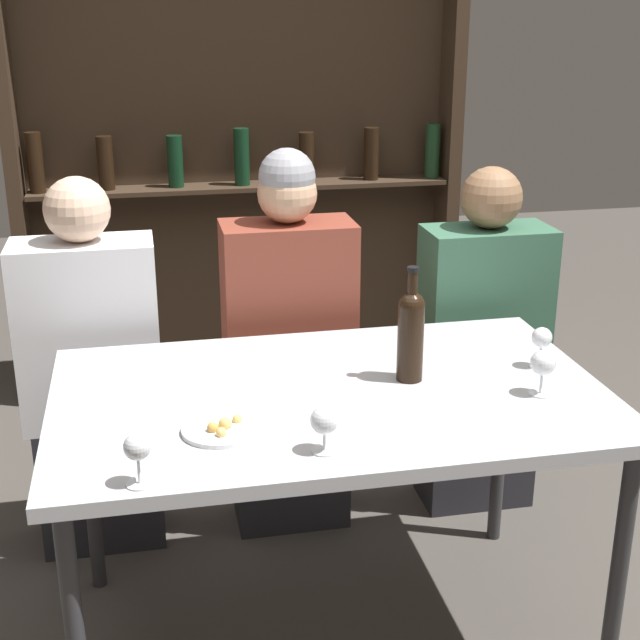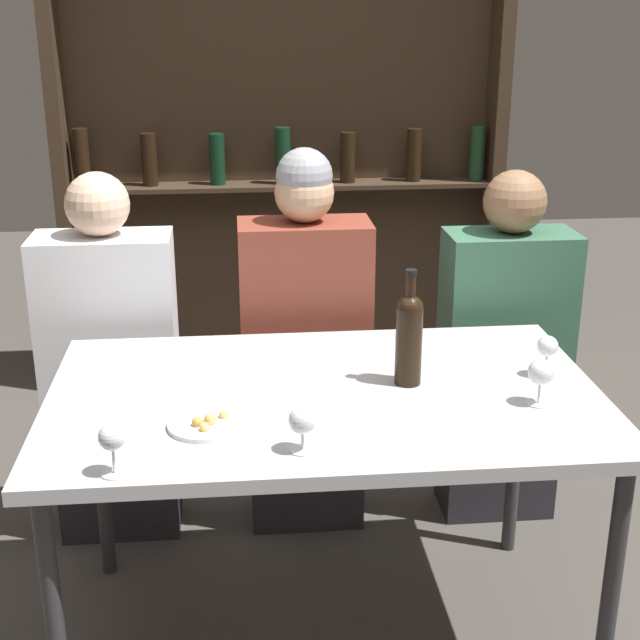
{
  "view_description": "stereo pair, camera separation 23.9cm",
  "coord_description": "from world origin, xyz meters",
  "px_view_note": "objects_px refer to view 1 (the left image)",
  "views": [
    {
      "loc": [
        -0.45,
        -2.07,
        1.73
      ],
      "look_at": [
        0.0,
        0.13,
        0.92
      ],
      "focal_mm": 50.0,
      "sensor_mm": 36.0,
      "label": 1
    },
    {
      "loc": [
        -0.22,
        -2.11,
        1.73
      ],
      "look_at": [
        0.0,
        0.13,
        0.92
      ],
      "focal_mm": 50.0,
      "sensor_mm": 36.0,
      "label": 2
    }
  ],
  "objects_px": {
    "wine_glass_0": "(542,340)",
    "seated_person_center": "(288,355)",
    "wine_glass_2": "(324,422)",
    "wine_bottle": "(411,331)",
    "food_plate_0": "(221,429)",
    "seated_person_right": "(481,353)",
    "wine_glass_1": "(137,449)",
    "seated_person_left": "(93,381)",
    "wine_glass_3": "(543,364)"
  },
  "relations": [
    {
      "from": "food_plate_0",
      "to": "seated_person_right",
      "type": "height_order",
      "value": "seated_person_right"
    },
    {
      "from": "wine_bottle",
      "to": "seated_person_center",
      "type": "xyz_separation_m",
      "value": [
        -0.23,
        0.61,
        -0.29
      ]
    },
    {
      "from": "food_plate_0",
      "to": "wine_glass_2",
      "type": "bearing_deg",
      "value": -33.12
    },
    {
      "from": "seated_person_center",
      "to": "food_plate_0",
      "type": "bearing_deg",
      "value": -109.98
    },
    {
      "from": "wine_glass_3",
      "to": "food_plate_0",
      "type": "bearing_deg",
      "value": -176.63
    },
    {
      "from": "seated_person_right",
      "to": "seated_person_center",
      "type": "bearing_deg",
      "value": -180.0
    },
    {
      "from": "wine_glass_0",
      "to": "seated_person_center",
      "type": "relative_size",
      "value": 0.09
    },
    {
      "from": "seated_person_left",
      "to": "seated_person_center",
      "type": "bearing_deg",
      "value": -0.0
    },
    {
      "from": "wine_glass_3",
      "to": "wine_bottle",
      "type": "bearing_deg",
      "value": 152.02
    },
    {
      "from": "wine_glass_0",
      "to": "wine_glass_2",
      "type": "xyz_separation_m",
      "value": [
        -0.69,
        -0.36,
        -0.01
      ]
    },
    {
      "from": "wine_glass_1",
      "to": "food_plate_0",
      "type": "xyz_separation_m",
      "value": [
        0.19,
        0.21,
        -0.07
      ]
    },
    {
      "from": "wine_glass_1",
      "to": "seated_person_left",
      "type": "distance_m",
      "value": 1.07
    },
    {
      "from": "wine_glass_2",
      "to": "wine_glass_3",
      "type": "xyz_separation_m",
      "value": [
        0.61,
        0.19,
        0.01
      ]
    },
    {
      "from": "food_plate_0",
      "to": "wine_bottle",
      "type": "bearing_deg",
      "value": 21.8
    },
    {
      "from": "food_plate_0",
      "to": "seated_person_center",
      "type": "distance_m",
      "value": 0.89
    },
    {
      "from": "wine_bottle",
      "to": "wine_glass_0",
      "type": "distance_m",
      "value": 0.38
    },
    {
      "from": "wine_glass_1",
      "to": "seated_person_center",
      "type": "xyz_separation_m",
      "value": [
        0.49,
        1.03,
        -0.23
      ]
    },
    {
      "from": "wine_glass_2",
      "to": "seated_person_center",
      "type": "height_order",
      "value": "seated_person_center"
    },
    {
      "from": "wine_glass_2",
      "to": "seated_person_right",
      "type": "bearing_deg",
      "value": 51.6
    },
    {
      "from": "wine_bottle",
      "to": "wine_glass_3",
      "type": "bearing_deg",
      "value": -27.98
    },
    {
      "from": "wine_glass_1",
      "to": "seated_person_center",
      "type": "distance_m",
      "value": 1.16
    },
    {
      "from": "wine_bottle",
      "to": "seated_person_center",
      "type": "height_order",
      "value": "seated_person_center"
    },
    {
      "from": "wine_bottle",
      "to": "wine_glass_1",
      "type": "height_order",
      "value": "wine_bottle"
    },
    {
      "from": "wine_bottle",
      "to": "seated_person_right",
      "type": "bearing_deg",
      "value": 53.22
    },
    {
      "from": "seated_person_left",
      "to": "wine_glass_3",
      "type": "bearing_deg",
      "value": -33.45
    },
    {
      "from": "wine_glass_2",
      "to": "seated_person_right",
      "type": "relative_size",
      "value": 0.09
    },
    {
      "from": "wine_glass_0",
      "to": "seated_person_center",
      "type": "distance_m",
      "value": 0.88
    },
    {
      "from": "wine_bottle",
      "to": "wine_glass_2",
      "type": "distance_m",
      "value": 0.47
    },
    {
      "from": "wine_bottle",
      "to": "wine_glass_0",
      "type": "xyz_separation_m",
      "value": [
        0.38,
        0.01,
        -0.06
      ]
    },
    {
      "from": "wine_glass_3",
      "to": "seated_person_left",
      "type": "xyz_separation_m",
      "value": [
        -1.17,
        0.77,
        -0.28
      ]
    },
    {
      "from": "wine_glass_3",
      "to": "seated_person_left",
      "type": "bearing_deg",
      "value": 146.55
    },
    {
      "from": "wine_glass_0",
      "to": "seated_person_center",
      "type": "bearing_deg",
      "value": 135.34
    },
    {
      "from": "wine_glass_3",
      "to": "seated_person_right",
      "type": "height_order",
      "value": "seated_person_right"
    },
    {
      "from": "seated_person_left",
      "to": "wine_glass_1",
      "type": "bearing_deg",
      "value": -81.86
    },
    {
      "from": "wine_glass_2",
      "to": "wine_bottle",
      "type": "bearing_deg",
      "value": 48.97
    },
    {
      "from": "wine_glass_3",
      "to": "food_plate_0",
      "type": "height_order",
      "value": "wine_glass_3"
    },
    {
      "from": "wine_glass_3",
      "to": "seated_person_right",
      "type": "distance_m",
      "value": 0.84
    },
    {
      "from": "seated_person_left",
      "to": "wine_glass_0",
      "type": "bearing_deg",
      "value": -25.76
    },
    {
      "from": "seated_person_center",
      "to": "wine_glass_3",
      "type": "bearing_deg",
      "value": -55.44
    },
    {
      "from": "wine_glass_2",
      "to": "wine_glass_3",
      "type": "bearing_deg",
      "value": 17.39
    },
    {
      "from": "wine_glass_1",
      "to": "seated_person_center",
      "type": "bearing_deg",
      "value": 64.55
    },
    {
      "from": "wine_glass_2",
      "to": "food_plate_0",
      "type": "relative_size",
      "value": 0.6
    },
    {
      "from": "wine_bottle",
      "to": "wine_glass_1",
      "type": "relative_size",
      "value": 2.65
    },
    {
      "from": "food_plate_0",
      "to": "wine_glass_3",
      "type": "bearing_deg",
      "value": 3.37
    },
    {
      "from": "wine_bottle",
      "to": "wine_glass_3",
      "type": "distance_m",
      "value": 0.35
    },
    {
      "from": "wine_glass_3",
      "to": "seated_person_center",
      "type": "relative_size",
      "value": 0.09
    },
    {
      "from": "wine_glass_1",
      "to": "wine_glass_2",
      "type": "relative_size",
      "value": 1.08
    },
    {
      "from": "wine_glass_0",
      "to": "food_plate_0",
      "type": "height_order",
      "value": "wine_glass_0"
    },
    {
      "from": "wine_glass_0",
      "to": "wine_glass_2",
      "type": "bearing_deg",
      "value": -152.18
    },
    {
      "from": "wine_glass_0",
      "to": "food_plate_0",
      "type": "bearing_deg",
      "value": -166.35
    }
  ]
}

